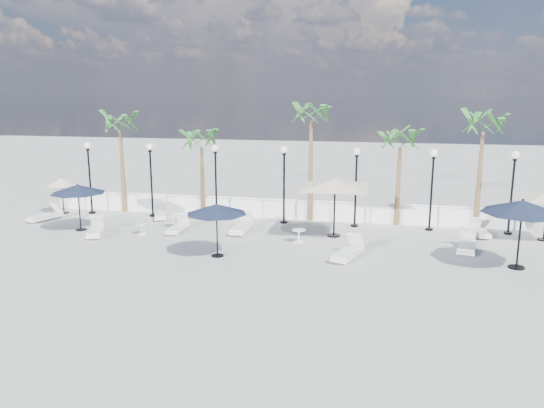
% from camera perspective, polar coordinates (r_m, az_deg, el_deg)
% --- Properties ---
extents(ground, '(100.00, 100.00, 0.00)m').
position_cam_1_polar(ground, '(20.39, -2.03, -6.42)').
color(ground, '#A5A6A1').
rests_on(ground, ground).
extents(balustrade, '(26.00, 0.30, 1.01)m').
position_cam_1_polar(balustrade, '(27.34, 1.66, -0.59)').
color(balustrade, white).
rests_on(balustrade, ground).
extents(lamppost_0, '(0.36, 0.36, 3.84)m').
position_cam_1_polar(lamppost_0, '(29.71, -19.09, 3.74)').
color(lamppost_0, black).
rests_on(lamppost_0, ground).
extents(lamppost_1, '(0.36, 0.36, 3.84)m').
position_cam_1_polar(lamppost_1, '(28.09, -12.91, 3.65)').
color(lamppost_1, black).
rests_on(lamppost_1, ground).
extents(lamppost_2, '(0.36, 0.36, 3.84)m').
position_cam_1_polar(lamppost_2, '(26.84, -6.08, 3.51)').
color(lamppost_2, black).
rests_on(lamppost_2, ground).
extents(lamppost_3, '(0.36, 0.36, 3.84)m').
position_cam_1_polar(lamppost_3, '(26.00, 1.31, 3.29)').
color(lamppost_3, black).
rests_on(lamppost_3, ground).
extents(lamppost_4, '(0.36, 0.36, 3.84)m').
position_cam_1_polar(lamppost_4, '(25.61, 9.04, 3.01)').
color(lamppost_4, black).
rests_on(lamppost_4, ground).
extents(lamppost_5, '(0.36, 0.36, 3.84)m').
position_cam_1_polar(lamppost_5, '(25.70, 16.86, 2.67)').
color(lamppost_5, black).
rests_on(lamppost_5, ground).
extents(lamppost_6, '(0.36, 0.36, 3.84)m').
position_cam_1_polar(lamppost_6, '(26.26, 24.49, 2.29)').
color(lamppost_6, black).
rests_on(lamppost_6, ground).
extents(palm_0, '(2.60, 2.60, 5.50)m').
position_cam_1_polar(palm_0, '(29.47, -16.03, 7.87)').
color(palm_0, brown).
rests_on(palm_0, ground).
extents(palm_1, '(2.60, 2.60, 4.70)m').
position_cam_1_polar(palm_1, '(27.75, -7.62, 6.38)').
color(palm_1, brown).
rests_on(palm_1, ground).
extents(palm_2, '(2.60, 2.60, 6.10)m').
position_cam_1_polar(palm_2, '(26.33, 4.25, 9.12)').
color(palm_2, brown).
rests_on(palm_2, ground).
extents(palm_3, '(2.60, 2.60, 4.90)m').
position_cam_1_polar(palm_3, '(26.22, 13.63, 6.24)').
color(palm_3, brown).
rests_on(palm_3, ground).
extents(palm_4, '(2.60, 2.60, 5.70)m').
position_cam_1_polar(palm_4, '(26.54, 21.78, 7.48)').
color(palm_4, brown).
rests_on(palm_4, ground).
extents(lounger_0, '(1.17, 1.94, 0.69)m').
position_cam_1_polar(lounger_0, '(29.31, -23.21, -1.19)').
color(lounger_0, silver).
rests_on(lounger_0, ground).
extents(lounger_1, '(1.26, 1.96, 0.70)m').
position_cam_1_polar(lounger_1, '(25.47, -18.46, -2.71)').
color(lounger_1, silver).
rests_on(lounger_1, ground).
extents(lounger_2, '(1.21, 1.90, 0.68)m').
position_cam_1_polar(lounger_2, '(28.03, -11.88, -1.03)').
color(lounger_2, silver).
rests_on(lounger_2, ground).
extents(lounger_3, '(0.62, 1.78, 0.66)m').
position_cam_1_polar(lounger_3, '(25.14, -10.10, -2.49)').
color(lounger_3, silver).
rests_on(lounger_3, ground).
extents(lounger_4, '(0.69, 2.09, 0.78)m').
position_cam_1_polar(lounger_4, '(24.78, -3.29, -2.43)').
color(lounger_4, silver).
rests_on(lounger_4, ground).
extents(lounger_5, '(1.27, 2.15, 0.77)m').
position_cam_1_polar(lounger_5, '(21.11, 8.17, -5.15)').
color(lounger_5, silver).
rests_on(lounger_5, ground).
extents(lounger_6, '(1.06, 2.21, 0.79)m').
position_cam_1_polar(lounger_6, '(23.31, 20.22, -4.11)').
color(lounger_6, silver).
rests_on(lounger_6, ground).
extents(lounger_7, '(0.79, 1.76, 0.64)m').
position_cam_1_polar(lounger_7, '(25.92, 21.45, -2.73)').
color(lounger_7, silver).
rests_on(lounger_7, ground).
extents(side_table_0, '(0.50, 0.50, 0.48)m').
position_cam_1_polar(side_table_0, '(25.07, -13.83, -2.53)').
color(side_table_0, silver).
rests_on(side_table_0, ground).
extents(side_table_1, '(0.58, 0.58, 0.56)m').
position_cam_1_polar(side_table_1, '(26.03, -10.45, -1.73)').
color(side_table_1, silver).
rests_on(side_table_1, ground).
extents(side_table_2, '(0.58, 0.58, 0.57)m').
position_cam_1_polar(side_table_2, '(23.11, 2.91, -3.30)').
color(side_table_2, silver).
rests_on(side_table_2, ground).
extents(parasol_navy_left, '(2.54, 2.54, 2.24)m').
position_cam_1_polar(parasol_navy_left, '(26.30, -20.16, 1.51)').
color(parasol_navy_left, black).
rests_on(parasol_navy_left, ground).
extents(parasol_navy_mid, '(2.44, 2.44, 2.19)m').
position_cam_1_polar(parasol_navy_mid, '(20.86, -5.99, -0.57)').
color(parasol_navy_mid, black).
rests_on(parasol_navy_mid, ground).
extents(parasol_navy_right, '(2.95, 2.95, 2.65)m').
position_cam_1_polar(parasol_navy_right, '(21.29, 25.34, -0.31)').
color(parasol_navy_right, black).
rests_on(parasol_navy_right, ground).
extents(parasol_cream_sq_a, '(5.76, 5.76, 2.83)m').
position_cam_1_polar(parasol_cream_sq_a, '(23.69, 6.81, 2.66)').
color(parasol_cream_sq_a, black).
rests_on(parasol_cream_sq_a, ground).
extents(parasol_cream_small, '(1.61, 1.61, 1.97)m').
position_cam_1_polar(parasol_cream_small, '(30.37, -21.71, 2.18)').
color(parasol_cream_small, black).
rests_on(parasol_cream_small, ground).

